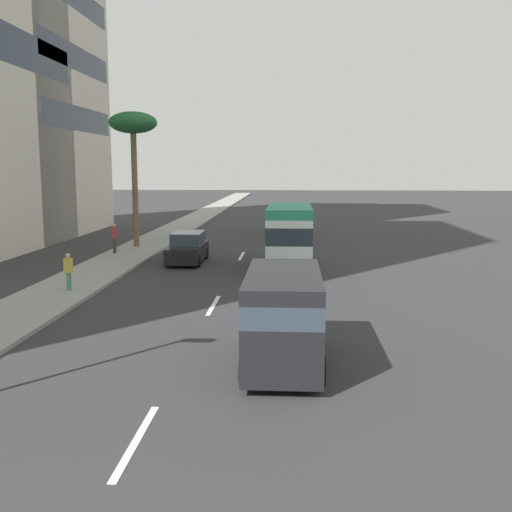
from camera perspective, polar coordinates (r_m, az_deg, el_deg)
ground_plane at (r=36.90m, az=-1.15°, el=0.42°), size 198.00×198.00×0.00m
sidewalk_right at (r=38.01m, az=-11.22°, el=0.60°), size 162.00×3.12×0.15m
lane_stripe_near at (r=12.18m, az=-11.37°, el=-16.90°), size 3.20×0.16×0.01m
lane_stripe_mid at (r=22.74m, az=-4.08°, el=-4.71°), size 3.20×0.16×0.01m
lane_stripe_far at (r=35.06m, az=-1.40°, el=-0.00°), size 3.20×0.16×0.01m
minibus_lead at (r=30.69m, az=3.21°, el=2.07°), size 6.23×2.36×3.23m
car_second at (r=46.42m, az=3.31°, el=3.07°), size 4.70×1.80×1.70m
van_third at (r=15.67m, az=2.64°, el=-5.44°), size 4.75×2.06×2.49m
car_fourth at (r=32.91m, az=-6.54°, el=0.75°), size 4.50×1.81×1.66m
pedestrian_near_lamp at (r=36.09m, az=-13.41°, el=1.81°), size 0.38×0.32×1.76m
pedestrian_mid_block at (r=25.75m, az=-17.51°, el=-1.30°), size 0.30×0.33×1.54m
palm_tree at (r=38.89m, az=-11.67°, el=11.95°), size 3.01×3.01×8.48m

